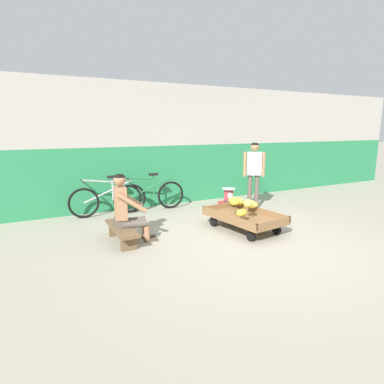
{
  "coord_description": "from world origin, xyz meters",
  "views": [
    {
      "loc": [
        -3.24,
        -3.96,
        1.86
      ],
      "look_at": [
        -0.66,
        0.96,
        0.75
      ],
      "focal_mm": 30.18,
      "sensor_mm": 36.0,
      "label": 1
    }
  ],
  "objects_px": {
    "low_bench": "(122,231)",
    "bicycle_far_left": "(150,195)",
    "plastic_crate": "(228,208)",
    "bicycle_near_left": "(108,199)",
    "vendor_seated": "(126,209)",
    "shopping_bag": "(234,215)",
    "customer_adult": "(254,168)",
    "weighing_scale": "(229,195)",
    "banana_cart": "(244,217)"
  },
  "relations": [
    {
      "from": "low_bench",
      "to": "bicycle_far_left",
      "type": "distance_m",
      "value": 2.1
    },
    {
      "from": "plastic_crate",
      "to": "low_bench",
      "type": "bearing_deg",
      "value": -166.71
    },
    {
      "from": "low_bench",
      "to": "bicycle_near_left",
      "type": "relative_size",
      "value": 0.66
    },
    {
      "from": "vendor_seated",
      "to": "shopping_bag",
      "type": "xyz_separation_m",
      "value": [
        2.3,
        0.21,
        -0.45
      ]
    },
    {
      "from": "low_bench",
      "to": "customer_adult",
      "type": "xyz_separation_m",
      "value": [
        3.33,
        0.82,
        0.75
      ]
    },
    {
      "from": "customer_adult",
      "to": "plastic_crate",
      "type": "bearing_deg",
      "value": -164.92
    },
    {
      "from": "bicycle_far_left",
      "to": "customer_adult",
      "type": "bearing_deg",
      "value": -23.23
    },
    {
      "from": "bicycle_near_left",
      "to": "low_bench",
      "type": "bearing_deg",
      "value": -96.83
    },
    {
      "from": "bicycle_near_left",
      "to": "bicycle_far_left",
      "type": "distance_m",
      "value": 0.93
    },
    {
      "from": "weighing_scale",
      "to": "banana_cart",
      "type": "bearing_deg",
      "value": -108.34
    },
    {
      "from": "plastic_crate",
      "to": "bicycle_far_left",
      "type": "relative_size",
      "value": 0.22
    },
    {
      "from": "vendor_seated",
      "to": "bicycle_far_left",
      "type": "relative_size",
      "value": 0.69
    },
    {
      "from": "low_bench",
      "to": "customer_adult",
      "type": "height_order",
      "value": "customer_adult"
    },
    {
      "from": "banana_cart",
      "to": "customer_adult",
      "type": "bearing_deg",
      "value": 46.31
    },
    {
      "from": "banana_cart",
      "to": "bicycle_far_left",
      "type": "distance_m",
      "value": 2.4
    },
    {
      "from": "vendor_seated",
      "to": "bicycle_far_left",
      "type": "height_order",
      "value": "vendor_seated"
    },
    {
      "from": "banana_cart",
      "to": "shopping_bag",
      "type": "relative_size",
      "value": 6.38
    },
    {
      "from": "shopping_bag",
      "to": "bicycle_near_left",
      "type": "bearing_deg",
      "value": 143.66
    },
    {
      "from": "bicycle_near_left",
      "to": "customer_adult",
      "type": "xyz_separation_m",
      "value": [
        3.12,
        -0.98,
        0.6
      ]
    },
    {
      "from": "weighing_scale",
      "to": "bicycle_far_left",
      "type": "height_order",
      "value": "bicycle_far_left"
    },
    {
      "from": "banana_cart",
      "to": "weighing_scale",
      "type": "distance_m",
      "value": 1.07
    },
    {
      "from": "banana_cart",
      "to": "vendor_seated",
      "type": "distance_m",
      "value": 2.15
    },
    {
      "from": "vendor_seated",
      "to": "plastic_crate",
      "type": "xyz_separation_m",
      "value": [
        2.41,
        0.61,
        -0.42
      ]
    },
    {
      "from": "bicycle_far_left",
      "to": "shopping_bag",
      "type": "relative_size",
      "value": 6.92
    },
    {
      "from": "low_bench",
      "to": "bicycle_near_left",
      "type": "distance_m",
      "value": 1.82
    },
    {
      "from": "plastic_crate",
      "to": "shopping_bag",
      "type": "bearing_deg",
      "value": -106.34
    },
    {
      "from": "low_bench",
      "to": "customer_adult",
      "type": "bearing_deg",
      "value": 13.74
    },
    {
      "from": "plastic_crate",
      "to": "banana_cart",
      "type": "bearing_deg",
      "value": -108.32
    },
    {
      "from": "low_bench",
      "to": "vendor_seated",
      "type": "bearing_deg",
      "value": -9.56
    },
    {
      "from": "low_bench",
      "to": "vendor_seated",
      "type": "height_order",
      "value": "vendor_seated"
    },
    {
      "from": "low_bench",
      "to": "bicycle_near_left",
      "type": "bearing_deg",
      "value": 83.17
    },
    {
      "from": "banana_cart",
      "to": "low_bench",
      "type": "height_order",
      "value": "banana_cart"
    },
    {
      "from": "banana_cart",
      "to": "weighing_scale",
      "type": "bearing_deg",
      "value": 71.66
    },
    {
      "from": "banana_cart",
      "to": "low_bench",
      "type": "bearing_deg",
      "value": 169.5
    },
    {
      "from": "vendor_seated",
      "to": "weighing_scale",
      "type": "relative_size",
      "value": 3.8
    },
    {
      "from": "low_bench",
      "to": "plastic_crate",
      "type": "relative_size",
      "value": 3.07
    },
    {
      "from": "low_bench",
      "to": "bicycle_far_left",
      "type": "xyz_separation_m",
      "value": [
        1.14,
        1.76,
        0.15
      ]
    },
    {
      "from": "low_bench",
      "to": "bicycle_far_left",
      "type": "bearing_deg",
      "value": 57.04
    },
    {
      "from": "plastic_crate",
      "to": "weighing_scale",
      "type": "distance_m",
      "value": 0.3
    },
    {
      "from": "bicycle_far_left",
      "to": "weighing_scale",
      "type": "bearing_deg",
      "value": -40.64
    },
    {
      "from": "weighing_scale",
      "to": "customer_adult",
      "type": "xyz_separation_m",
      "value": [
        0.83,
        0.23,
        0.5
      ]
    },
    {
      "from": "bicycle_far_left",
      "to": "customer_adult",
      "type": "height_order",
      "value": "customer_adult"
    },
    {
      "from": "customer_adult",
      "to": "shopping_bag",
      "type": "relative_size",
      "value": 6.38
    },
    {
      "from": "plastic_crate",
      "to": "customer_adult",
      "type": "relative_size",
      "value": 0.24
    },
    {
      "from": "customer_adult",
      "to": "weighing_scale",
      "type": "bearing_deg",
      "value": -164.85
    },
    {
      "from": "bicycle_near_left",
      "to": "customer_adult",
      "type": "bearing_deg",
      "value": -17.46
    },
    {
      "from": "vendor_seated",
      "to": "weighing_scale",
      "type": "xyz_separation_m",
      "value": [
        2.41,
        0.6,
        -0.11
      ]
    },
    {
      "from": "low_bench",
      "to": "shopping_bag",
      "type": "relative_size",
      "value": 4.6
    },
    {
      "from": "bicycle_near_left",
      "to": "bicycle_far_left",
      "type": "xyz_separation_m",
      "value": [
        0.92,
        -0.04,
        0.0
      ]
    },
    {
      "from": "banana_cart",
      "to": "customer_adult",
      "type": "distance_m",
      "value": 1.83
    }
  ]
}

